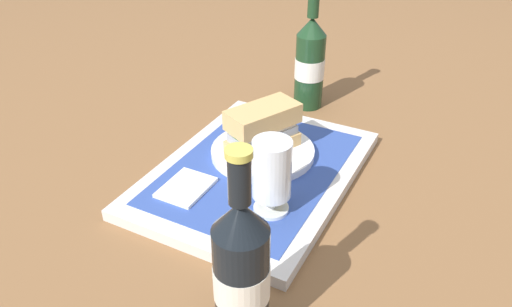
% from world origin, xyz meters
% --- Properties ---
extents(ground_plane, '(3.00, 3.00, 0.00)m').
position_xyz_m(ground_plane, '(0.00, 0.00, 0.00)').
color(ground_plane, brown).
extents(tray, '(0.44, 0.32, 0.02)m').
position_xyz_m(tray, '(0.00, 0.00, 0.01)').
color(tray, silver).
rests_on(tray, ground_plane).
extents(placemat, '(0.38, 0.27, 0.00)m').
position_xyz_m(placemat, '(0.00, 0.00, 0.02)').
color(placemat, '#2D4793').
rests_on(placemat, tray).
extents(plate, '(0.19, 0.19, 0.01)m').
position_xyz_m(plate, '(-0.04, -0.01, 0.03)').
color(plate, white).
rests_on(plate, placemat).
extents(sandwich, '(0.14, 0.11, 0.08)m').
position_xyz_m(sandwich, '(-0.04, -0.01, 0.08)').
color(sandwich, tan).
rests_on(sandwich, plate).
extents(beer_glass, '(0.06, 0.06, 0.12)m').
position_xyz_m(beer_glass, '(0.10, 0.08, 0.09)').
color(beer_glass, silver).
rests_on(beer_glass, placemat).
extents(napkin_folded, '(0.09, 0.07, 0.01)m').
position_xyz_m(napkin_folded, '(0.11, -0.07, 0.02)').
color(napkin_folded, white).
rests_on(napkin_folded, placemat).
extents(beer_bottle, '(0.07, 0.07, 0.27)m').
position_xyz_m(beer_bottle, '(0.30, 0.14, 0.10)').
color(beer_bottle, black).
rests_on(beer_bottle, ground_plane).
extents(second_bottle, '(0.07, 0.07, 0.27)m').
position_xyz_m(second_bottle, '(-0.31, -0.03, 0.10)').
color(second_bottle, '#19381E').
rests_on(second_bottle, ground_plane).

